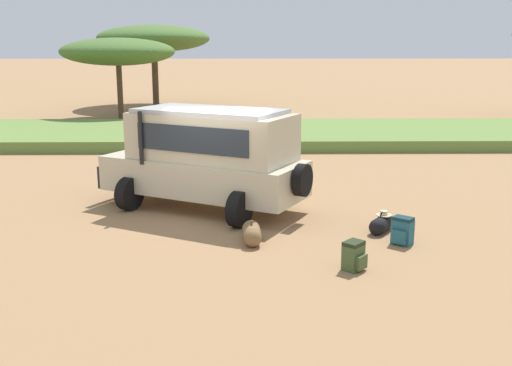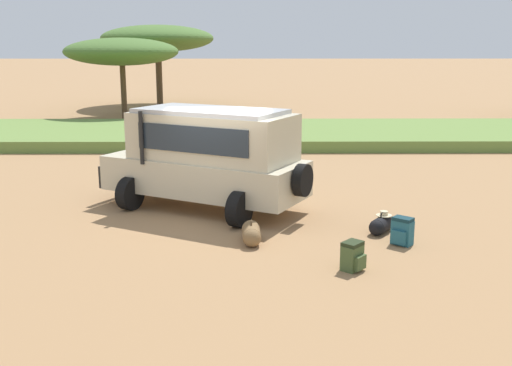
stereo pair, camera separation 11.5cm
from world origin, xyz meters
The scene contains 9 objects.
ground_plane centered at (0.00, 0.00, 0.00)m, with size 320.00×320.00×0.00m, color #9E754C.
grass_bank centered at (0.00, 11.79, 0.22)m, with size 120.00×7.00×0.44m.
safari_vehicle centered at (-0.27, 0.73, 1.29)m, with size 5.32×4.00×2.44m.
backpack_beside_front_wheel centered at (2.58, -3.40, 0.25)m, with size 0.48×0.48×0.52m.
backpack_cluster_center centered at (3.79, -2.02, 0.27)m, with size 0.48×0.47×0.56m.
duffel_bag_low_black_case centered at (3.56, -1.20, 0.18)m, with size 0.64×0.79×0.44m.
duffel_bag_soft_canvas centered at (0.78, -1.85, 0.19)m, with size 0.40×0.97×0.47m.
acacia_tree_far_left centered at (-6.05, 18.87, 3.54)m, with size 5.94×6.40×4.27m.
acacia_tree_left_mid centered at (-5.21, 25.95, 4.28)m, with size 7.13×7.82×5.14m.
Camera 1 is at (0.67, -13.42, 3.92)m, focal length 42.00 mm.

